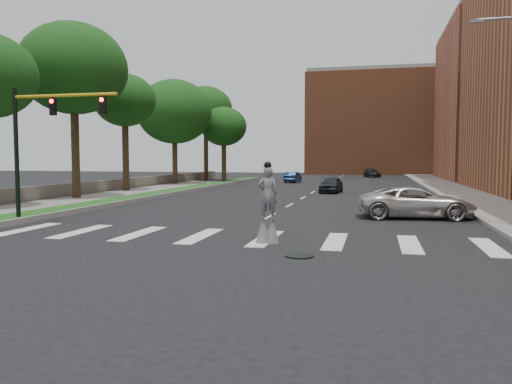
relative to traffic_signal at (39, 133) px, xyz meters
name	(u,v)px	position (x,y,z in m)	size (l,w,h in m)	color
ground_plane	(225,242)	(9.78, -3.00, -4.15)	(160.00, 160.00, 0.00)	black
grass_median	(160,194)	(-1.72, 17.00, -4.03)	(2.00, 60.00, 0.25)	#195016
median_curb	(173,194)	(-0.67, 17.00, -4.01)	(0.20, 60.00, 0.28)	gray
sidewalk_left	(48,205)	(-4.72, 7.00, -4.06)	(4.00, 60.00, 0.18)	slate
sidewalk_right	(470,195)	(22.28, 22.00, -4.06)	(5.00, 90.00, 0.18)	slate
stone_wall	(111,186)	(-7.22, 19.00, -3.60)	(0.50, 56.00, 1.10)	#5F5951
manhole	(299,256)	(12.78, -5.00, -4.13)	(0.90, 0.90, 0.04)	black
building_far	(509,103)	(31.78, 51.00, 5.85)	(16.00, 22.00, 20.00)	#BA5D44
building_backdrop	(380,125)	(15.78, 75.00, 4.85)	(26.00, 14.00, 18.00)	#9D5231
traffic_signal	(39,133)	(0.00, 0.00, 0.00)	(5.30, 0.23, 6.20)	black
stilt_performer	(268,210)	(11.33, -2.92, -2.97)	(0.83, 0.61, 2.89)	#332314
suv_crossing	(416,202)	(17.02, 5.93, -3.37)	(2.60, 5.63, 1.56)	beige
car_near	(331,185)	(11.38, 22.88, -3.46)	(1.63, 4.06, 1.38)	black
car_mid	(293,177)	(5.44, 39.17, -3.51)	(1.36, 3.90, 1.28)	#15274B
car_far	(372,173)	(14.57, 57.73, -3.50)	(1.81, 4.46, 1.29)	black
tree_2	(73,69)	(-5.57, 11.32, 5.02)	(7.46, 7.46, 12.37)	#332314
tree_3	(125,101)	(-5.85, 19.13, 3.66)	(5.27, 5.27, 10.13)	#332314
tree_4	(174,112)	(-6.02, 30.35, 3.73)	(8.06, 8.06, 11.32)	#332314
tree_5	(206,109)	(-6.02, 40.55, 4.94)	(6.75, 6.75, 12.01)	#332314
tree_6	(224,127)	(-2.24, 36.01, 2.42)	(5.35, 5.35, 8.89)	#332314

